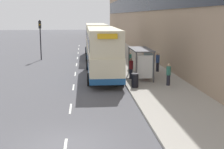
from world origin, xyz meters
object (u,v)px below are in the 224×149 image
at_px(bus_shelter, 143,58).
at_px(litter_bin, 135,80).
at_px(double_decker_bus_ahead, 96,40).
at_px(pedestrian_at_shelter, 168,74).
at_px(car_1, 92,34).
at_px(traffic_light_far_kerb, 40,33).
at_px(pedestrian_3, 131,68).
at_px(pedestrian_4, 151,63).
at_px(pedestrian_1, 158,62).
at_px(car_0, 97,43).
at_px(pedestrian_2, 130,60).
at_px(double_decker_bus_near, 103,51).

relative_size(bus_shelter, litter_bin, 4.00).
relative_size(double_decker_bus_ahead, pedestrian_at_shelter, 6.61).
height_order(car_1, pedestrian_at_shelter, pedestrian_at_shelter).
bearing_deg(traffic_light_far_kerb, double_decker_bus_ahead, 15.13).
xyz_separation_m(pedestrian_3, litter_bin, (-0.19, -3.21, -0.36)).
height_order(pedestrian_4, litter_bin, pedestrian_4).
distance_m(pedestrian_at_shelter, pedestrian_1, 5.97).
bearing_deg(traffic_light_far_kerb, car_0, 60.62).
distance_m(double_decker_bus_ahead, pedestrian_3, 15.28).
relative_size(car_1, litter_bin, 3.77).
bearing_deg(pedestrian_4, litter_bin, -112.50).
bearing_deg(pedestrian_at_shelter, traffic_light_far_kerb, 125.94).
bearing_deg(pedestrian_2, traffic_light_far_kerb, 139.58).
distance_m(pedestrian_1, pedestrian_4, 0.92).
relative_size(pedestrian_1, pedestrian_3, 1.03).
bearing_deg(pedestrian_4, double_decker_bus_near, -166.49).
relative_size(double_decker_bus_ahead, pedestrian_2, 6.61).
relative_size(bus_shelter, double_decker_bus_ahead, 0.38).
bearing_deg(pedestrian_1, pedestrian_at_shelter, -95.58).
xyz_separation_m(bus_shelter, pedestrian_4, (1.22, 2.70, -0.88)).
bearing_deg(litter_bin, pedestrian_2, 84.13).
relative_size(bus_shelter, traffic_light_far_kerb, 0.87).
relative_size(car_1, pedestrian_2, 2.37).
distance_m(bus_shelter, double_decker_bus_ahead, 15.44).
bearing_deg(pedestrian_3, pedestrian_2, 82.50).
bearing_deg(car_0, pedestrian_2, -83.99).
xyz_separation_m(bus_shelter, pedestrian_3, (-1.03, 0.02, -0.85)).
relative_size(pedestrian_4, litter_bin, 1.60).
bearing_deg(bus_shelter, car_0, 95.74).
height_order(car_1, traffic_light_far_kerb, traffic_light_far_kerb).
bearing_deg(car_0, litter_bin, -87.21).
bearing_deg(pedestrian_at_shelter, pedestrian_4, 92.01).
xyz_separation_m(car_0, pedestrian_3, (1.64, -26.52, 0.17)).
height_order(double_decker_bus_ahead, pedestrian_at_shelter, double_decker_bus_ahead).
bearing_deg(traffic_light_far_kerb, pedestrian_2, -40.42).
height_order(car_1, pedestrian_4, pedestrian_4).
distance_m(pedestrian_at_shelter, pedestrian_4, 5.45).
bearing_deg(pedestrian_at_shelter, pedestrian_1, 84.42).
relative_size(pedestrian_1, pedestrian_4, 1.07).
xyz_separation_m(pedestrian_3, traffic_light_far_kerb, (-9.14, 13.20, 2.23)).
bearing_deg(pedestrian_at_shelter, double_decker_bus_ahead, 104.82).
bearing_deg(double_decker_bus_near, pedestrian_at_shelter, -42.85).
bearing_deg(pedestrian_at_shelter, pedestrian_2, 103.25).
height_order(car_0, pedestrian_2, pedestrian_2).
bearing_deg(traffic_light_far_kerb, litter_bin, -61.39).
relative_size(double_decker_bus_ahead, litter_bin, 10.50).
distance_m(pedestrian_3, litter_bin, 3.24).
relative_size(double_decker_bus_ahead, car_1, 2.79).
distance_m(double_decker_bus_near, car_1, 52.00).
distance_m(pedestrian_4, litter_bin, 6.38).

